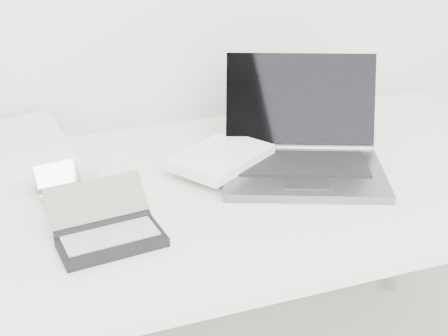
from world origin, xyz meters
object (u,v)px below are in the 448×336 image
object	(u,v)px
netbook_open_white	(29,163)
palmtop_charcoal	(108,231)
laptop_large	(282,153)
desk	(230,201)

from	to	relation	value
netbook_open_white	palmtop_charcoal	xyz separation A→B (m)	(0.12, -0.37, 0.00)
laptop_large	netbook_open_white	world-z (taller)	laptop_large
netbook_open_white	laptop_large	bearing A→B (deg)	-34.14
netbook_open_white	desk	bearing A→B (deg)	-43.11
desk	netbook_open_white	xyz separation A→B (m)	(-0.42, 0.23, 0.06)
desk	laptop_large	size ratio (longest dim) A/B	2.89
laptop_large	netbook_open_white	bearing A→B (deg)	-177.58
netbook_open_white	palmtop_charcoal	bearing A→B (deg)	-87.51
desk	laptop_large	world-z (taller)	laptop_large
laptop_large	palmtop_charcoal	world-z (taller)	laptop_large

